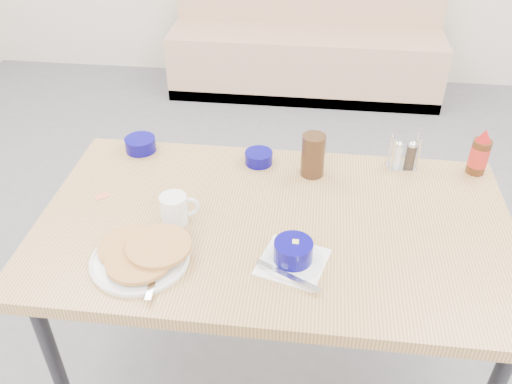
# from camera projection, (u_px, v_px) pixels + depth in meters

# --- Properties ---
(booth_bench) EXTENTS (1.90, 0.56, 1.22)m
(booth_bench) POSITION_uv_depth(u_px,v_px,m) (306.00, 42.00, 3.87)
(booth_bench) COLOR tan
(booth_bench) RESTS_ON ground
(dining_table) EXTENTS (1.40, 0.80, 0.76)m
(dining_table) POSITION_uv_depth(u_px,v_px,m) (274.00, 237.00, 1.64)
(dining_table) COLOR tan
(dining_table) RESTS_ON ground
(pancake_plate) EXTENTS (0.27, 0.28, 0.05)m
(pancake_plate) POSITION_uv_depth(u_px,v_px,m) (141.00, 255.00, 1.45)
(pancake_plate) COLOR white
(pancake_plate) RESTS_ON dining_table
(coffee_mug) EXTENTS (0.11, 0.08, 0.09)m
(coffee_mug) POSITION_uv_depth(u_px,v_px,m) (175.00, 209.00, 1.57)
(coffee_mug) COLOR white
(coffee_mug) RESTS_ON dining_table
(grits_setting) EXTENTS (0.21, 0.22, 0.07)m
(grits_setting) POSITION_uv_depth(u_px,v_px,m) (293.00, 254.00, 1.44)
(grits_setting) COLOR white
(grits_setting) RESTS_ON dining_table
(creamer_bowl) EXTENTS (0.11, 0.11, 0.05)m
(creamer_bowl) POSITION_uv_depth(u_px,v_px,m) (140.00, 144.00, 1.91)
(creamer_bowl) COLOR #080466
(creamer_bowl) RESTS_ON dining_table
(butter_bowl) EXTENTS (0.09, 0.09, 0.04)m
(butter_bowl) POSITION_uv_depth(u_px,v_px,m) (259.00, 158.00, 1.84)
(butter_bowl) COLOR #080466
(butter_bowl) RESTS_ON dining_table
(amber_tumbler) EXTENTS (0.08, 0.08, 0.15)m
(amber_tumbler) POSITION_uv_depth(u_px,v_px,m) (313.00, 155.00, 1.76)
(amber_tumbler) COLOR #382111
(amber_tumbler) RESTS_ON dining_table
(condiment_caddy) EXTENTS (0.11, 0.07, 0.12)m
(condiment_caddy) POSITION_uv_depth(u_px,v_px,m) (403.00, 157.00, 1.81)
(condiment_caddy) COLOR silver
(condiment_caddy) RESTS_ON dining_table
(syrup_bottle) EXTENTS (0.06, 0.06, 0.16)m
(syrup_bottle) POSITION_uv_depth(u_px,v_px,m) (480.00, 154.00, 1.77)
(syrup_bottle) COLOR #47230F
(syrup_bottle) RESTS_ON dining_table
(sugar_wrapper) EXTENTS (0.05, 0.05, 0.00)m
(sugar_wrapper) POSITION_uv_depth(u_px,v_px,m) (102.00, 196.00, 1.70)
(sugar_wrapper) COLOR #EE664F
(sugar_wrapper) RESTS_ON dining_table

